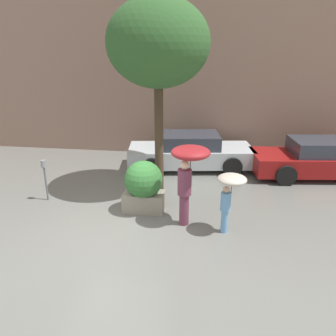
{
  "coord_description": "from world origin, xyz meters",
  "views": [
    {
      "loc": [
        2.27,
        -6.81,
        4.1
      ],
      "look_at": [
        1.06,
        1.6,
        1.05
      ],
      "focal_mm": 35.0,
      "sensor_mm": 36.0,
      "label": 1
    }
  ],
  "objects_px": {
    "planter_box": "(144,185)",
    "person_adult": "(189,165)",
    "person_child": "(230,188)",
    "parked_car_far": "(321,159)",
    "street_tree": "(158,44)",
    "parking_meter": "(44,172)",
    "parked_car_near": "(190,152)"
  },
  "relations": [
    {
      "from": "planter_box",
      "to": "person_adult",
      "type": "relative_size",
      "value": 0.7
    },
    {
      "from": "planter_box",
      "to": "person_child",
      "type": "xyz_separation_m",
      "value": [
        2.2,
        -0.82,
        0.39
      ]
    },
    {
      "from": "person_adult",
      "to": "parked_car_far",
      "type": "distance_m",
      "value": 5.88
    },
    {
      "from": "person_adult",
      "to": "street_tree",
      "type": "distance_m",
      "value": 3.55
    },
    {
      "from": "parked_car_far",
      "to": "parking_meter",
      "type": "bearing_deg",
      "value": 103.99
    },
    {
      "from": "parked_car_near",
      "to": "street_tree",
      "type": "distance_m",
      "value": 4.31
    },
    {
      "from": "planter_box",
      "to": "parked_car_near",
      "type": "relative_size",
      "value": 0.3
    },
    {
      "from": "planter_box",
      "to": "person_adult",
      "type": "bearing_deg",
      "value": -23.07
    },
    {
      "from": "parked_car_near",
      "to": "parking_meter",
      "type": "relative_size",
      "value": 3.86
    },
    {
      "from": "planter_box",
      "to": "parked_car_near",
      "type": "xyz_separation_m",
      "value": [
        0.96,
        3.64,
        -0.14
      ]
    },
    {
      "from": "parked_car_near",
      "to": "parking_meter",
      "type": "bearing_deg",
      "value": 122.18
    },
    {
      "from": "parked_car_far",
      "to": "parked_car_near",
      "type": "bearing_deg",
      "value": 80.69
    },
    {
      "from": "planter_box",
      "to": "street_tree",
      "type": "xyz_separation_m",
      "value": [
        0.17,
        1.51,
        3.52
      ]
    },
    {
      "from": "person_adult",
      "to": "person_child",
      "type": "xyz_separation_m",
      "value": [
        0.98,
        -0.3,
        -0.41
      ]
    },
    {
      "from": "parked_car_near",
      "to": "parked_car_far",
      "type": "bearing_deg",
      "value": -101.4
    },
    {
      "from": "person_adult",
      "to": "parked_car_far",
      "type": "bearing_deg",
      "value": 8.45
    },
    {
      "from": "parking_meter",
      "to": "person_adult",
      "type": "bearing_deg",
      "value": -10.72
    },
    {
      "from": "parking_meter",
      "to": "parked_car_far",
      "type": "bearing_deg",
      "value": 20.72
    },
    {
      "from": "street_tree",
      "to": "person_child",
      "type": "bearing_deg",
      "value": -48.85
    },
    {
      "from": "person_child",
      "to": "street_tree",
      "type": "relative_size",
      "value": 0.27
    },
    {
      "from": "planter_box",
      "to": "parked_car_far",
      "type": "relative_size",
      "value": 0.29
    },
    {
      "from": "person_adult",
      "to": "parked_car_near",
      "type": "bearing_deg",
      "value": 59.02
    },
    {
      "from": "parking_meter",
      "to": "street_tree",
      "type": "bearing_deg",
      "value": 21.87
    },
    {
      "from": "person_child",
      "to": "parked_car_near",
      "type": "relative_size",
      "value": 0.31
    },
    {
      "from": "person_adult",
      "to": "parking_meter",
      "type": "distance_m",
      "value": 4.27
    },
    {
      "from": "person_child",
      "to": "parked_car_far",
      "type": "height_order",
      "value": "person_child"
    },
    {
      "from": "person_child",
      "to": "parked_car_far",
      "type": "xyz_separation_m",
      "value": [
        3.27,
        4.26,
        -0.53
      ]
    },
    {
      "from": "planter_box",
      "to": "parked_car_far",
      "type": "height_order",
      "value": "planter_box"
    },
    {
      "from": "person_adult",
      "to": "person_child",
      "type": "relative_size",
      "value": 1.36
    },
    {
      "from": "planter_box",
      "to": "parked_car_near",
      "type": "height_order",
      "value": "planter_box"
    },
    {
      "from": "person_child",
      "to": "parked_car_far",
      "type": "bearing_deg",
      "value": 52.41
    },
    {
      "from": "planter_box",
      "to": "parked_car_far",
      "type": "bearing_deg",
      "value": 32.18
    }
  ]
}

